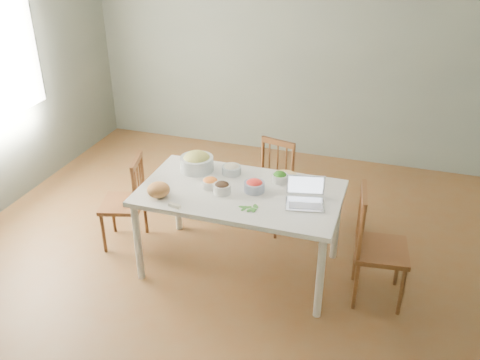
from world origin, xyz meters
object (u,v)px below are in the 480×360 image
(dining_table, at_px, (240,230))
(chair_far, at_px, (269,187))
(chair_right, at_px, (382,247))
(laptop, at_px, (306,194))
(chair_left, at_px, (122,202))
(bread_boule, at_px, (158,190))
(bowl_squash, at_px, (197,161))

(dining_table, bearing_deg, chair_far, 85.40)
(chair_right, distance_m, laptop, 0.73)
(laptop, bearing_deg, chair_left, 164.84)
(bread_boule, distance_m, bowl_squash, 0.53)
(bread_boule, relative_size, laptop, 0.61)
(chair_right, bearing_deg, bowl_squash, 73.95)
(chair_far, height_order, bowl_squash, bowl_squash)
(dining_table, relative_size, laptop, 5.46)
(chair_far, height_order, laptop, laptop)
(dining_table, distance_m, bread_boule, 0.79)
(chair_left, distance_m, bowl_squash, 0.80)
(chair_far, distance_m, chair_left, 1.37)
(bread_boule, bearing_deg, chair_left, 149.80)
(dining_table, height_order, chair_left, chair_left)
(bread_boule, xyz_separation_m, bowl_squash, (0.12, 0.52, 0.02))
(dining_table, relative_size, bowl_squash, 5.63)
(bowl_squash, bearing_deg, laptop, -16.42)
(chair_far, xyz_separation_m, laptop, (0.49, -0.78, 0.44))
(bread_boule, bearing_deg, laptop, 11.01)
(chair_right, distance_m, bread_boule, 1.80)
(chair_right, xyz_separation_m, bread_boule, (-1.75, -0.25, 0.35))
(dining_table, bearing_deg, chair_left, 178.15)
(chair_far, relative_size, bowl_squash, 2.98)
(chair_right, bearing_deg, chair_left, 81.66)
(chair_right, bearing_deg, dining_table, 81.93)
(bread_boule, height_order, bowl_squash, bowl_squash)
(chair_far, bearing_deg, dining_table, -81.20)
(chair_right, distance_m, bowl_squash, 1.69)
(bowl_squash, height_order, laptop, laptop)
(bread_boule, height_order, laptop, laptop)
(chair_left, bearing_deg, laptop, 71.54)
(chair_far, height_order, chair_left, chair_left)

